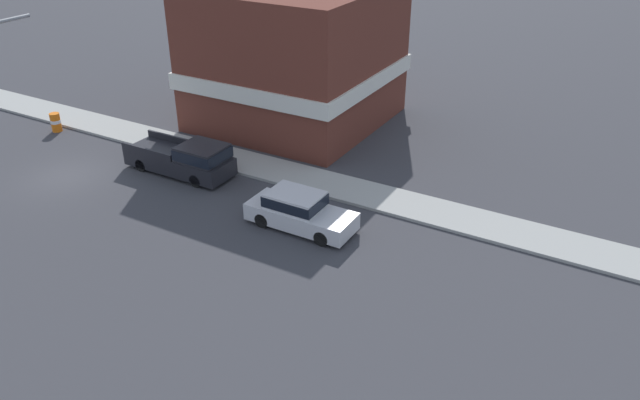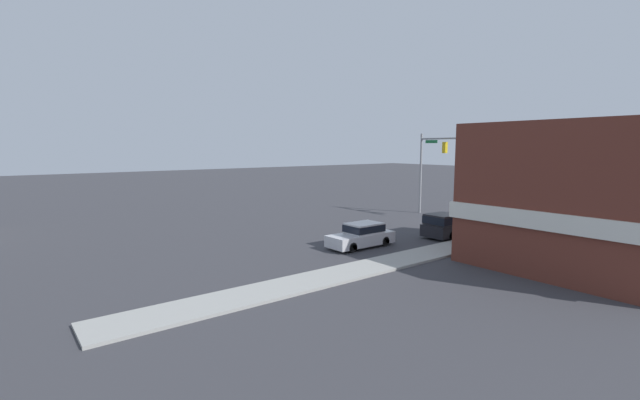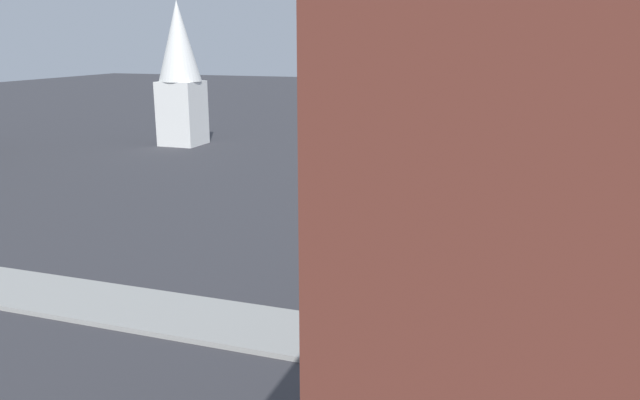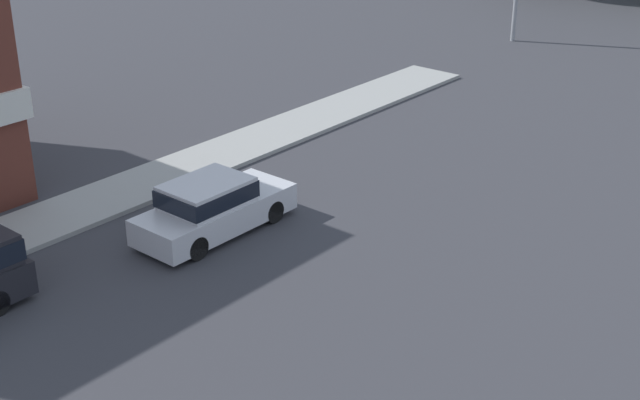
{
  "view_description": "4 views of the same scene",
  "coord_description": "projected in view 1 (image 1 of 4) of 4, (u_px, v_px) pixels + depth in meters",
  "views": [
    {
      "loc": [
        17.92,
        24.96,
        13.91
      ],
      "look_at": [
        -0.18,
        14.58,
        2.54
      ],
      "focal_mm": 35.0,
      "sensor_mm": 36.0,
      "label": 1
    },
    {
      "loc": [
        -22.13,
        31.9,
        6.62
      ],
      "look_at": [
        0.33,
        14.64,
        3.1
      ],
      "focal_mm": 24.0,
      "sensor_mm": 36.0,
      "label": 2
    },
    {
      "loc": [
        -19.07,
        10.26,
        7.26
      ],
      "look_at": [
        -0.68,
        16.6,
        2.25
      ],
      "focal_mm": 35.0,
      "sensor_mm": 36.0,
      "label": 3
    },
    {
      "loc": [
        14.87,
        -2.42,
        11.01
      ],
      "look_at": [
        1.47,
        13.52,
        1.62
      ],
      "focal_mm": 50.0,
      "sensor_mm": 36.0,
      "label": 4
    }
  ],
  "objects": [
    {
      "name": "sidewalk_curb",
      "position": [
        147.0,
        137.0,
        35.52
      ],
      "size": [
        2.4,
        60.0,
        0.14
      ],
      "color": "#9E9E99",
      "rests_on": "ground"
    },
    {
      "name": "car_lead",
      "position": [
        299.0,
        210.0,
        26.57
      ],
      "size": [
        1.83,
        4.75,
        1.6
      ],
      "color": "black",
      "rests_on": "ground"
    },
    {
      "name": "ground_plane",
      "position": [
        66.0,
        177.0,
        31.21
      ],
      "size": [
        200.0,
        200.0,
        0.0
      ],
      "primitive_type": "plane",
      "color": "#38383D"
    },
    {
      "name": "pickup_truck_parked",
      "position": [
        187.0,
        158.0,
        31.06
      ],
      "size": [
        2.01,
        5.72,
        1.79
      ],
      "color": "black",
      "rests_on": "ground"
    },
    {
      "name": "corner_brick_building",
      "position": [
        295.0,
        57.0,
        36.3
      ],
      "size": [
        10.44,
        10.25,
        7.92
      ],
      "color": "brown",
      "rests_on": "ground"
    },
    {
      "name": "construction_barrel",
      "position": [
        56.0,
        122.0,
        36.23
      ],
      "size": [
        0.58,
        0.58,
        1.1
      ],
      "color": "orange",
      "rests_on": "ground"
    }
  ]
}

